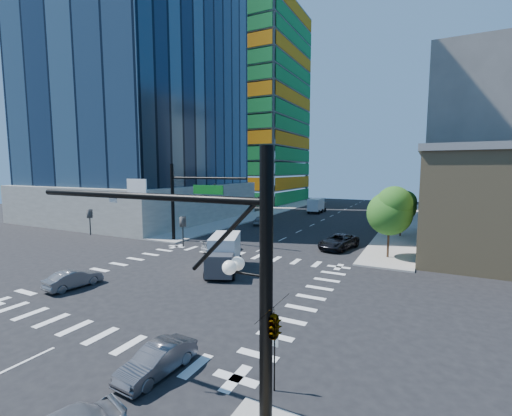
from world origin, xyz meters
The scene contains 19 objects.
ground centered at (0.00, 0.00, 0.00)m, with size 160.00×160.00×0.00m, color black.
road_markings centered at (0.00, 0.00, 0.01)m, with size 20.00×20.00×0.01m, color silver.
sidewalk_ne centered at (12.50, 40.00, 0.07)m, with size 5.00×60.00×0.15m, color gray.
sidewalk_nw centered at (-12.50, 40.00, 0.07)m, with size 5.00×60.00×0.15m, color gray.
office_tower centered at (-30.00, 25.00, 35.13)m, with size 30.00×30.00×71.00m.
construction_building centered at (-27.41, 61.93, 24.61)m, with size 25.16×34.50×70.60m.
bg_building_ne centered at (27.00, 55.00, 14.00)m, with size 24.00×30.00×28.00m, color #655F5B.
signal_mast_se centered at (10.60, -11.50, 5.01)m, with size 10.51×2.48×9.00m.
signal_mast_nw centered at (-10.00, 11.50, 5.49)m, with size 10.20×0.40×9.00m.
tree_south centered at (12.63, 13.90, 4.69)m, with size 4.16×4.16×6.82m.
tree_north centered at (12.93, 25.90, 3.99)m, with size 3.54×3.52×5.78m.
no_parking_sign centered at (10.70, -9.00, 1.38)m, with size 0.30×0.06×2.20m.
car_nb_right centered at (5.91, -10.18, 0.61)m, with size 1.29×3.69×1.22m, color #504F54.
car_nb_far centered at (7.33, 15.95, 0.79)m, with size 2.63×5.70×1.58m, color black.
car_sb_near centered at (-3.38, 9.41, 0.64)m, with size 1.78×4.39×1.27m, color white.
car_sb_mid centered at (-7.22, 26.89, 0.69)m, with size 1.63×4.05×1.38m, color #9A9CA1.
car_sb_cross centered at (-6.91, -4.84, 0.64)m, with size 1.36×3.90×1.28m, color #57585D.
box_truck_near centered at (0.73, 3.28, 1.30)m, with size 4.42×6.08×2.93m.
box_truck_far centered at (-3.82, 45.50, 1.27)m, with size 2.36×5.49×2.87m.
Camera 1 is at (15.59, -20.31, 8.46)m, focal length 24.00 mm.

